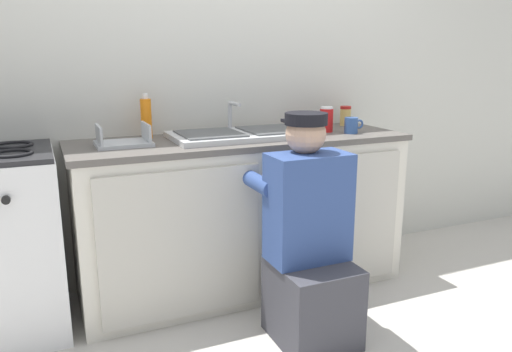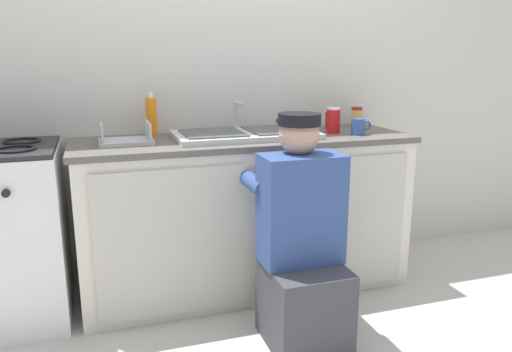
% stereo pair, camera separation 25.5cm
% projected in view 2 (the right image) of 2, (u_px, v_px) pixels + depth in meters
% --- Properties ---
extents(ground_plane, '(12.00, 12.00, 0.00)m').
position_uv_depth(ground_plane, '(262.00, 307.00, 2.77)').
color(ground_plane, beige).
extents(back_wall, '(6.00, 0.10, 2.50)m').
position_uv_depth(back_wall, '(228.00, 74.00, 3.08)').
color(back_wall, silver).
rests_on(back_wall, ground_plane).
extents(counter_cabinet, '(1.88, 0.62, 0.87)m').
position_uv_depth(counter_cabinet, '(246.00, 216.00, 2.94)').
color(counter_cabinet, silver).
rests_on(counter_cabinet, ground_plane).
extents(countertop, '(1.92, 0.62, 0.03)m').
position_uv_depth(countertop, '(245.00, 140.00, 2.84)').
color(countertop, '#5B5651').
rests_on(countertop, counter_cabinet).
extents(sink_double_basin, '(0.80, 0.44, 0.19)m').
position_uv_depth(sink_double_basin, '(245.00, 134.00, 2.83)').
color(sink_double_basin, silver).
rests_on(sink_double_basin, countertop).
extents(plumber_person, '(0.42, 0.61, 1.10)m').
position_uv_depth(plumber_person, '(302.00, 250.00, 2.37)').
color(plumber_person, '#3F3F47').
rests_on(plumber_person, ground_plane).
extents(soap_bottle_orange, '(0.06, 0.06, 0.25)m').
position_uv_depth(soap_bottle_orange, '(152.00, 117.00, 2.83)').
color(soap_bottle_orange, orange).
rests_on(soap_bottle_orange, countertop).
extents(soda_cup_red, '(0.08, 0.08, 0.15)m').
position_uv_depth(soda_cup_red, '(333.00, 120.00, 2.97)').
color(soda_cup_red, red).
rests_on(soda_cup_red, countertop).
extents(dish_rack_tray, '(0.28, 0.22, 0.11)m').
position_uv_depth(dish_rack_tray, '(126.00, 139.00, 2.63)').
color(dish_rack_tray, '#B2B7BC').
rests_on(dish_rack_tray, countertop).
extents(spice_bottle_red, '(0.04, 0.04, 0.10)m').
position_uv_depth(spice_bottle_red, '(328.00, 121.00, 3.15)').
color(spice_bottle_red, red).
rests_on(spice_bottle_red, countertop).
extents(condiment_jar, '(0.07, 0.07, 0.13)m').
position_uv_depth(condiment_jar, '(357.00, 117.00, 3.23)').
color(condiment_jar, '#DBB760').
rests_on(condiment_jar, countertop).
extents(coffee_mug, '(0.13, 0.08, 0.09)m').
position_uv_depth(coffee_mug, '(359.00, 127.00, 2.91)').
color(coffee_mug, '#335699').
rests_on(coffee_mug, countertop).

